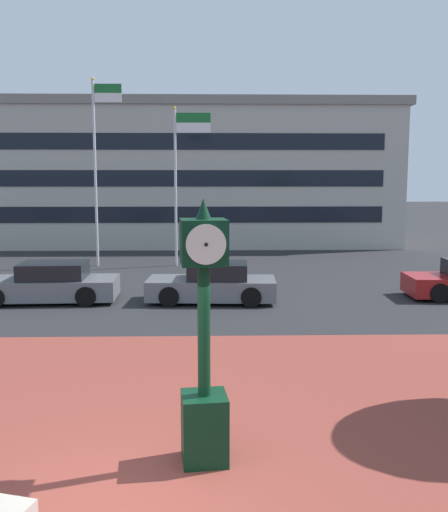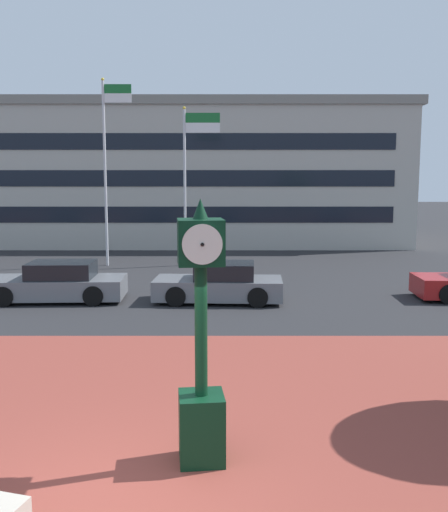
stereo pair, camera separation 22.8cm
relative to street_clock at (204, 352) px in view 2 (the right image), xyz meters
name	(u,v)px [view 2 (the right image)]	position (x,y,z in m)	size (l,w,h in m)	color
ground_plane	(118,504)	(-1.01, -1.11, -1.58)	(200.00, 200.00, 0.00)	#262628
plaza_brick_paving	(140,438)	(-1.01, 0.70, -1.57)	(44.00, 11.62, 0.01)	brown
street_clock	(204,352)	(0.00, 0.00, 0.00)	(0.69, 0.72, 3.68)	black
car_street_near	(60,283)	(-5.16, 10.84, -1.01)	(4.56, 2.07, 1.28)	slate
car_street_mid	(222,284)	(0.18, 10.68, -1.01)	(4.21, 2.02, 1.28)	slate
flagpole_primary	(110,160)	(-4.99, 18.67, 3.24)	(1.34, 0.14, 8.46)	silver
flagpole_secondary	(192,172)	(-1.28, 18.67, 2.73)	(1.68, 0.14, 7.21)	silver
civic_building	(184,175)	(-2.54, 30.86, 2.72)	(27.99, 12.99, 8.57)	#B2ADA3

